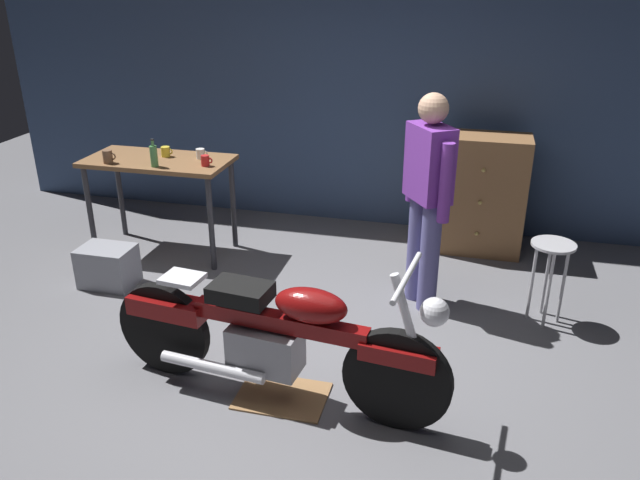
{
  "coord_description": "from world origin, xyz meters",
  "views": [
    {
      "loc": [
        1.01,
        -3.36,
        2.49
      ],
      "look_at": [
        -0.02,
        0.7,
        0.65
      ],
      "focal_mm": 35.28,
      "sensor_mm": 36.0,
      "label": 1
    }
  ],
  "objects_px": {
    "shop_stool": "(551,261)",
    "bottle": "(154,156)",
    "storage_bin": "(108,266)",
    "mug_yellow_tall": "(166,152)",
    "wooden_dresser": "(480,194)",
    "mug_red_diner": "(205,161)",
    "motorcycle": "(275,335)",
    "mug_white_ceramic": "(201,154)",
    "person_standing": "(427,193)",
    "mug_brown_stoneware": "(108,157)"
  },
  "relations": [
    {
      "from": "shop_stool",
      "to": "bottle",
      "type": "relative_size",
      "value": 2.66
    },
    {
      "from": "storage_bin",
      "to": "shop_stool",
      "type": "bearing_deg",
      "value": 4.64
    },
    {
      "from": "storage_bin",
      "to": "mug_yellow_tall",
      "type": "height_order",
      "value": "mug_yellow_tall"
    },
    {
      "from": "wooden_dresser",
      "to": "shop_stool",
      "type": "bearing_deg",
      "value": -66.49
    },
    {
      "from": "storage_bin",
      "to": "mug_red_diner",
      "type": "xyz_separation_m",
      "value": [
        0.66,
        0.65,
        0.78
      ]
    },
    {
      "from": "shop_stool",
      "to": "mug_red_diner",
      "type": "relative_size",
      "value": 6.16
    },
    {
      "from": "wooden_dresser",
      "to": "bottle",
      "type": "distance_m",
      "value": 2.94
    },
    {
      "from": "motorcycle",
      "to": "mug_white_ceramic",
      "type": "relative_size",
      "value": 20.15
    },
    {
      "from": "mug_red_diner",
      "to": "mug_white_ceramic",
      "type": "height_order",
      "value": "mug_red_diner"
    },
    {
      "from": "person_standing",
      "to": "mug_white_ceramic",
      "type": "bearing_deg",
      "value": 41.07
    },
    {
      "from": "mug_white_ceramic",
      "to": "person_standing",
      "type": "bearing_deg",
      "value": -14.29
    },
    {
      "from": "person_standing",
      "to": "mug_brown_stoneware",
      "type": "distance_m",
      "value": 2.79
    },
    {
      "from": "mug_red_diner",
      "to": "storage_bin",
      "type": "bearing_deg",
      "value": -135.14
    },
    {
      "from": "shop_stool",
      "to": "mug_brown_stoneware",
      "type": "distance_m",
      "value": 3.75
    },
    {
      "from": "person_standing",
      "to": "bottle",
      "type": "relative_size",
      "value": 6.93
    },
    {
      "from": "motorcycle",
      "to": "storage_bin",
      "type": "relative_size",
      "value": 4.96
    },
    {
      "from": "mug_brown_stoneware",
      "to": "bottle",
      "type": "distance_m",
      "value": 0.44
    },
    {
      "from": "person_standing",
      "to": "bottle",
      "type": "xyz_separation_m",
      "value": [
        -2.34,
        0.2,
        0.07
      ]
    },
    {
      "from": "person_standing",
      "to": "mug_white_ceramic",
      "type": "xyz_separation_m",
      "value": [
        -2.06,
        0.52,
        0.02
      ]
    },
    {
      "from": "mug_red_diner",
      "to": "motorcycle",
      "type": "bearing_deg",
      "value": -56.1
    },
    {
      "from": "person_standing",
      "to": "mug_brown_stoneware",
      "type": "xyz_separation_m",
      "value": [
        -2.78,
        0.19,
        0.03
      ]
    },
    {
      "from": "storage_bin",
      "to": "mug_brown_stoneware",
      "type": "distance_m",
      "value": 0.97
    },
    {
      "from": "person_standing",
      "to": "shop_stool",
      "type": "bearing_deg",
      "value": -127.59
    },
    {
      "from": "mug_red_diner",
      "to": "bottle",
      "type": "xyz_separation_m",
      "value": [
        -0.42,
        -0.12,
        0.05
      ]
    },
    {
      "from": "shop_stool",
      "to": "mug_red_diner",
      "type": "xyz_separation_m",
      "value": [
        -2.86,
        0.37,
        0.45
      ]
    },
    {
      "from": "shop_stool",
      "to": "mug_white_ceramic",
      "type": "distance_m",
      "value": 3.08
    },
    {
      "from": "shop_stool",
      "to": "wooden_dresser",
      "type": "relative_size",
      "value": 0.58
    },
    {
      "from": "mug_red_diner",
      "to": "mug_white_ceramic",
      "type": "distance_m",
      "value": 0.24
    },
    {
      "from": "mug_red_diner",
      "to": "mug_yellow_tall",
      "type": "xyz_separation_m",
      "value": [
        -0.46,
        0.18,
        -0.0
      ]
    },
    {
      "from": "mug_yellow_tall",
      "to": "motorcycle",
      "type": "bearing_deg",
      "value": -49.65
    },
    {
      "from": "motorcycle",
      "to": "mug_yellow_tall",
      "type": "distance_m",
      "value": 2.58
    },
    {
      "from": "motorcycle",
      "to": "mug_white_ceramic",
      "type": "bearing_deg",
      "value": 130.26
    },
    {
      "from": "shop_stool",
      "to": "bottle",
      "type": "height_order",
      "value": "bottle"
    },
    {
      "from": "motorcycle",
      "to": "mug_white_ceramic",
      "type": "xyz_separation_m",
      "value": [
        -1.31,
        1.95,
        0.49
      ]
    },
    {
      "from": "person_standing",
      "to": "mug_red_diner",
      "type": "xyz_separation_m",
      "value": [
        -1.92,
        0.32,
        0.02
      ]
    },
    {
      "from": "person_standing",
      "to": "mug_brown_stoneware",
      "type": "relative_size",
      "value": 13.76
    },
    {
      "from": "motorcycle",
      "to": "wooden_dresser",
      "type": "xyz_separation_m",
      "value": [
        1.15,
        2.6,
        0.1
      ]
    },
    {
      "from": "wooden_dresser",
      "to": "bottle",
      "type": "height_order",
      "value": "bottle"
    },
    {
      "from": "shop_stool",
      "to": "mug_red_diner",
      "type": "height_order",
      "value": "mug_red_diner"
    },
    {
      "from": "storage_bin",
      "to": "motorcycle",
      "type": "bearing_deg",
      "value": -30.9
    },
    {
      "from": "mug_white_ceramic",
      "to": "wooden_dresser",
      "type": "bearing_deg",
      "value": 14.79
    },
    {
      "from": "motorcycle",
      "to": "mug_brown_stoneware",
      "type": "relative_size",
      "value": 18.0
    },
    {
      "from": "shop_stool",
      "to": "bottle",
      "type": "distance_m",
      "value": 3.32
    },
    {
      "from": "person_standing",
      "to": "mug_yellow_tall",
      "type": "height_order",
      "value": "person_standing"
    },
    {
      "from": "person_standing",
      "to": "mug_red_diner",
      "type": "height_order",
      "value": "person_standing"
    },
    {
      "from": "wooden_dresser",
      "to": "mug_white_ceramic",
      "type": "relative_size",
      "value": 10.15
    },
    {
      "from": "mug_yellow_tall",
      "to": "mug_brown_stoneware",
      "type": "bearing_deg",
      "value": -141.85
    },
    {
      "from": "wooden_dresser",
      "to": "person_standing",
      "type": "bearing_deg",
      "value": -108.96
    },
    {
      "from": "person_standing",
      "to": "shop_stool",
      "type": "distance_m",
      "value": 1.03
    },
    {
      "from": "storage_bin",
      "to": "bottle",
      "type": "height_order",
      "value": "bottle"
    }
  ]
}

